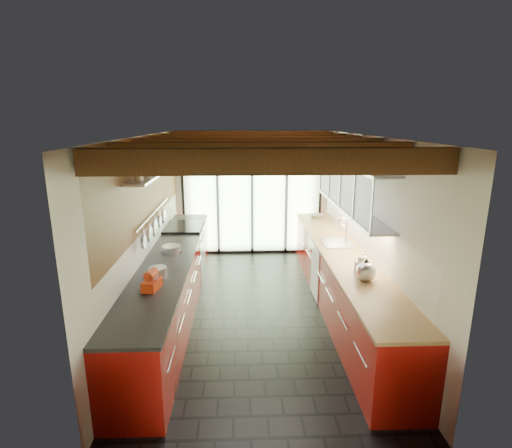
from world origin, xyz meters
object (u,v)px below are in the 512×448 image
at_px(kettle, 366,270).
at_px(paper_towel, 362,266).
at_px(stand_mixer, 152,281).
at_px(bowl, 316,216).
at_px(soap_bottle, 359,265).

relative_size(kettle, paper_towel, 1.04).
xyz_separation_m(stand_mixer, kettle, (2.54, 0.16, 0.03)).
bearing_deg(stand_mixer, paper_towel, 7.45).
height_order(stand_mixer, paper_towel, paper_towel).
distance_m(stand_mixer, kettle, 2.55).
bearing_deg(bowl, kettle, -90.00).
bearing_deg(bowl, stand_mixer, -126.64).
bearing_deg(paper_towel, bowl, 90.00).
bearing_deg(paper_towel, soap_bottle, 90.00).
bearing_deg(paper_towel, kettle, -90.00).
height_order(stand_mixer, kettle, kettle).
height_order(kettle, bowl, kettle).
distance_m(kettle, paper_towel, 0.17).
bearing_deg(stand_mixer, kettle, 3.70).
bearing_deg(kettle, paper_towel, 90.00).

